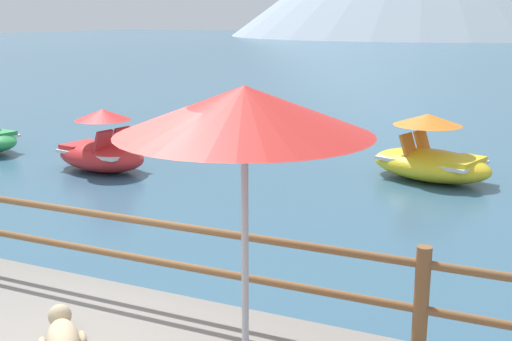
# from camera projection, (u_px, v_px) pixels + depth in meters

# --- Properties ---
(ground_plane) EXTENTS (200.00, 200.00, 0.00)m
(ground_plane) POSITION_uv_depth(u_px,v_px,m) (494.00, 67.00, 40.20)
(ground_plane) COLOR #38607A
(dock_railing) EXTENTS (23.92, 0.12, 0.95)m
(dock_railing) POSITION_uv_depth(u_px,v_px,m) (163.00, 247.00, 5.93)
(dock_railing) COLOR brown
(dock_railing) RESTS_ON promenade_dock
(beach_umbrella) EXTENTS (1.70, 1.70, 2.24)m
(beach_umbrella) POSITION_uv_depth(u_px,v_px,m) (244.00, 115.00, 4.11)
(beach_umbrella) COLOR #B2B2B7
(beach_umbrella) RESTS_ON promenade_dock
(dog_resting) EXTENTS (0.77, 0.84, 0.26)m
(dog_resting) POSITION_uv_depth(u_px,v_px,m) (62.00, 336.00, 5.22)
(dog_resting) COLOR tan
(dog_resting) RESTS_ON promenade_dock
(pedal_boat_0) EXTENTS (2.28, 1.52, 1.28)m
(pedal_boat_0) POSITION_uv_depth(u_px,v_px,m) (101.00, 150.00, 13.02)
(pedal_boat_0) COLOR red
(pedal_boat_0) RESTS_ON ground
(pedal_boat_5) EXTENTS (2.67, 2.03, 1.27)m
(pedal_boat_5) POSITION_uv_depth(u_px,v_px,m) (431.00, 158.00, 12.28)
(pedal_boat_5) COLOR yellow
(pedal_boat_5) RESTS_ON ground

